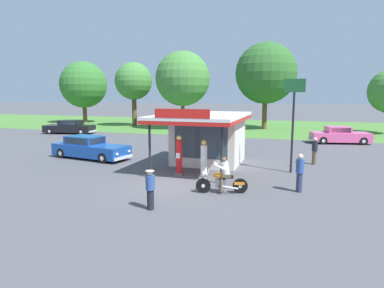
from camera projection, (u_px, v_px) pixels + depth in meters
ground_plane at (172, 184)px, 15.30m from camera, size 300.00×300.00×0.00m
grass_verge_strip at (253, 127)px, 43.52m from camera, size 120.00×24.00×0.01m
service_station_kiosk at (207, 135)px, 19.72m from camera, size 4.62×7.08×3.55m
gas_pump_nearside at (179, 157)px, 17.05m from camera, size 0.44×0.44×2.10m
gas_pump_offside at (204, 160)px, 16.65m from camera, size 0.44×0.44×1.91m
motorcycle_with_rider at (223, 178)px, 13.86m from camera, size 2.17×0.86×1.58m
featured_classic_sedan at (90, 148)px, 21.55m from camera, size 5.79×2.70×1.48m
parked_car_second_row_spare at (70, 127)px, 35.53m from camera, size 5.72×2.79×1.47m
parked_car_back_row_left at (215, 129)px, 33.64m from camera, size 5.31×3.05×1.53m
parked_car_back_row_right at (340, 136)px, 28.29m from camera, size 5.27×2.82×1.48m
bystander_admiring_sedan at (150, 189)px, 11.83m from camera, size 0.34×0.34×1.49m
bystander_leaning_by_kiosk at (300, 172)px, 13.97m from camera, size 0.34×0.34×1.69m
bystander_chatting_near_pumps at (315, 150)px, 19.59m from camera, size 0.34×0.34×1.66m
tree_oak_far_right at (184, 80)px, 39.85m from camera, size 6.72×6.72×9.56m
tree_oak_far_left at (266, 73)px, 39.43m from camera, size 7.43×7.43×10.55m
tree_oak_centre at (83, 85)px, 48.62m from camera, size 6.93×6.93×9.22m
tree_oak_distant_spare at (134, 81)px, 43.41m from camera, size 5.00×5.00×8.58m
roadside_pole_sign at (294, 110)px, 17.15m from camera, size 1.10×0.12×5.03m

